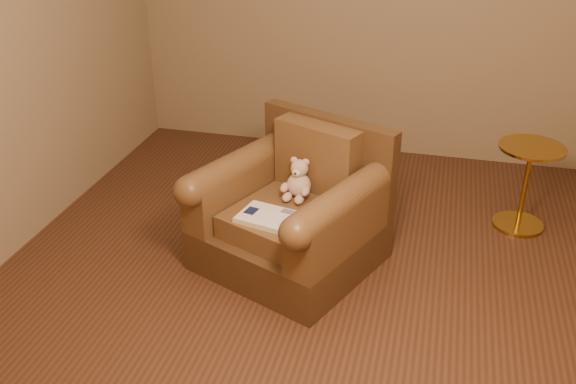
# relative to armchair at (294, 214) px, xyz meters

# --- Properties ---
(floor) EXTENTS (4.00, 4.00, 0.00)m
(floor) POSITION_rel_armchair_xyz_m (0.28, -0.20, -0.32)
(floor) COLOR #4C2B1A
(floor) RESTS_ON ground
(armchair) EXTENTS (1.20, 1.17, 0.83)m
(armchair) POSITION_rel_armchair_xyz_m (0.00, 0.00, 0.00)
(armchair) COLOR #472E17
(armchair) RESTS_ON floor
(teddy_bear) EXTENTS (0.18, 0.21, 0.25)m
(teddy_bear) POSITION_rel_armchair_xyz_m (0.00, 0.08, 0.17)
(teddy_bear) COLOR #D3A893
(teddy_bear) RESTS_ON armchair
(guidebook) EXTENTS (0.44, 0.32, 0.03)m
(guidebook) POSITION_rel_armchair_xyz_m (-0.06, -0.24, 0.09)
(guidebook) COLOR beige
(guidebook) RESTS_ON armchair
(side_table) EXTENTS (0.42, 0.42, 0.59)m
(side_table) POSITION_rel_armchair_xyz_m (1.37, 0.76, -0.01)
(side_table) COLOR #BB9033
(side_table) RESTS_ON floor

